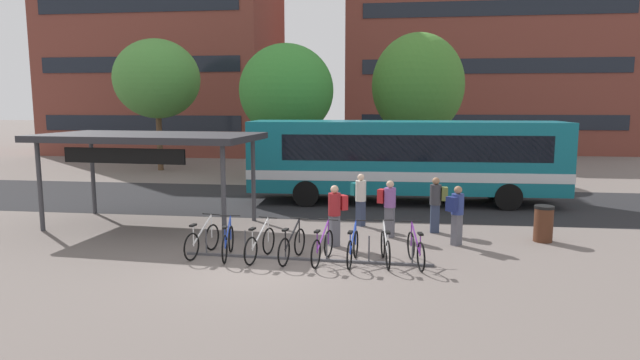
# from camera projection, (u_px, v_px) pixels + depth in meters

# --- Properties ---
(ground) EXTENTS (200.00, 200.00, 0.00)m
(ground) POSITION_uv_depth(u_px,v_px,m) (262.00, 268.00, 12.89)
(ground) COLOR #6B605B
(bus_lane_asphalt) EXTENTS (80.00, 7.20, 0.01)m
(bus_lane_asphalt) POSITION_uv_depth(u_px,v_px,m) (316.00, 200.00, 21.75)
(bus_lane_asphalt) COLOR #232326
(bus_lane_asphalt) RESTS_ON ground
(city_bus) EXTENTS (12.10, 2.97, 3.20)m
(city_bus) POSITION_uv_depth(u_px,v_px,m) (403.00, 158.00, 21.04)
(city_bus) COLOR #0F6070
(city_bus) RESTS_ON ground
(bike_rack) EXTENTS (6.29, 0.32, 0.70)m
(bike_rack) POSITION_uv_depth(u_px,v_px,m) (306.00, 257.00, 13.49)
(bike_rack) COLOR #47474C
(bike_rack) RESTS_ON ground
(parked_bicycle_white_0) EXTENTS (0.53, 1.70, 0.99)m
(parked_bicycle_white_0) POSITION_uv_depth(u_px,v_px,m) (202.00, 241.00, 13.92)
(parked_bicycle_white_0) COLOR black
(parked_bicycle_white_0) RESTS_ON ground
(parked_bicycle_blue_1) EXTENTS (0.52, 1.71, 0.99)m
(parked_bicycle_blue_1) POSITION_uv_depth(u_px,v_px,m) (228.00, 243.00, 13.72)
(parked_bicycle_blue_1) COLOR black
(parked_bicycle_blue_1) RESTS_ON ground
(parked_bicycle_white_2) EXTENTS (0.56, 1.70, 0.99)m
(parked_bicycle_white_2) POSITION_uv_depth(u_px,v_px,m) (260.00, 245.00, 13.53)
(parked_bicycle_white_2) COLOR black
(parked_bicycle_white_2) RESTS_ON ground
(parked_bicycle_black_3) EXTENTS (0.56, 1.70, 0.99)m
(parked_bicycle_black_3) POSITION_uv_depth(u_px,v_px,m) (292.00, 246.00, 13.43)
(parked_bicycle_black_3) COLOR black
(parked_bicycle_black_3) RESTS_ON ground
(parked_bicycle_purple_4) EXTENTS (0.52, 1.70, 0.99)m
(parked_bicycle_purple_4) POSITION_uv_depth(u_px,v_px,m) (322.00, 247.00, 13.27)
(parked_bicycle_purple_4) COLOR black
(parked_bicycle_purple_4) RESTS_ON ground
(parked_bicycle_blue_5) EXTENTS (0.52, 1.72, 0.99)m
(parked_bicycle_blue_5) POSITION_uv_depth(u_px,v_px,m) (353.00, 248.00, 13.20)
(parked_bicycle_blue_5) COLOR black
(parked_bicycle_blue_5) RESTS_ON ground
(parked_bicycle_white_6) EXTENTS (0.52, 1.71, 0.99)m
(parked_bicycle_white_6) POSITION_uv_depth(u_px,v_px,m) (385.00, 248.00, 13.19)
(parked_bicycle_white_6) COLOR black
(parked_bicycle_white_6) RESTS_ON ground
(parked_bicycle_purple_7) EXTENTS (0.55, 1.70, 0.99)m
(parked_bicycle_purple_7) POSITION_uv_depth(u_px,v_px,m) (416.00, 250.00, 13.06)
(parked_bicycle_purple_7) COLOR black
(parked_bicycle_purple_7) RESTS_ON ground
(transit_shelter) EXTENTS (6.94, 3.89, 2.94)m
(transit_shelter) POSITION_uv_depth(u_px,v_px,m) (148.00, 140.00, 16.93)
(transit_shelter) COLOR #38383D
(transit_shelter) RESTS_ON ground
(commuter_teal_pack_0) EXTENTS (0.59, 0.59, 1.68)m
(commuter_teal_pack_0) POSITION_uv_depth(u_px,v_px,m) (360.00, 196.00, 17.20)
(commuter_teal_pack_0) COLOR #2D3851
(commuter_teal_pack_0) RESTS_ON ground
(commuter_red_pack_1) EXTENTS (0.60, 0.55, 1.70)m
(commuter_red_pack_1) POSITION_uv_depth(u_px,v_px,m) (336.00, 211.00, 14.71)
(commuter_red_pack_1) COLOR #565660
(commuter_red_pack_1) RESTS_ON ground
(commuter_red_pack_2) EXTENTS (0.59, 0.46, 1.68)m
(commuter_red_pack_2) POSITION_uv_depth(u_px,v_px,m) (389.00, 204.00, 15.76)
(commuter_red_pack_2) COLOR #565660
(commuter_red_pack_2) RESTS_ON ground
(commuter_navy_pack_3) EXTENTS (0.58, 0.59, 1.66)m
(commuter_navy_pack_3) POSITION_uv_depth(u_px,v_px,m) (456.00, 211.00, 14.80)
(commuter_navy_pack_3) COLOR #565660
(commuter_navy_pack_3) RESTS_ON ground
(commuter_olive_pack_4) EXTENTS (0.53, 0.35, 1.69)m
(commuter_olive_pack_4) POSITION_uv_depth(u_px,v_px,m) (437.00, 201.00, 16.27)
(commuter_olive_pack_4) COLOR #2D3851
(commuter_olive_pack_4) RESTS_ON ground
(trash_bin) EXTENTS (0.55, 0.55, 1.03)m
(trash_bin) POSITION_uv_depth(u_px,v_px,m) (544.00, 224.00, 15.29)
(trash_bin) COLOR #4C2819
(trash_bin) RESTS_ON ground
(street_tree_0) EXTENTS (4.87, 4.87, 7.51)m
(street_tree_0) POSITION_uv_depth(u_px,v_px,m) (157.00, 79.00, 30.83)
(street_tree_0) COLOR brown
(street_tree_0) RESTS_ON ground
(street_tree_1) EXTENTS (4.89, 4.89, 6.94)m
(street_tree_1) POSITION_uv_depth(u_px,v_px,m) (286.00, 91.00, 27.98)
(street_tree_1) COLOR brown
(street_tree_1) RESTS_ON ground
(street_tree_2) EXTENTS (4.96, 4.96, 7.64)m
(street_tree_2) POSITION_uv_depth(u_px,v_px,m) (418.00, 85.00, 29.18)
(street_tree_2) COLOR brown
(street_tree_2) RESTS_ON ground
(building_left_wing) EXTENTS (16.73, 10.56, 20.54)m
(building_left_wing) POSITION_uv_depth(u_px,v_px,m) (167.00, 21.00, 42.63)
(building_left_wing) COLOR brown
(building_left_wing) RESTS_ON ground
(building_right_wing) EXTENTS (21.97, 11.10, 16.46)m
(building_right_wing) POSITION_uv_depth(u_px,v_px,m) (483.00, 50.00, 44.87)
(building_right_wing) COLOR brown
(building_right_wing) RESTS_ON ground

